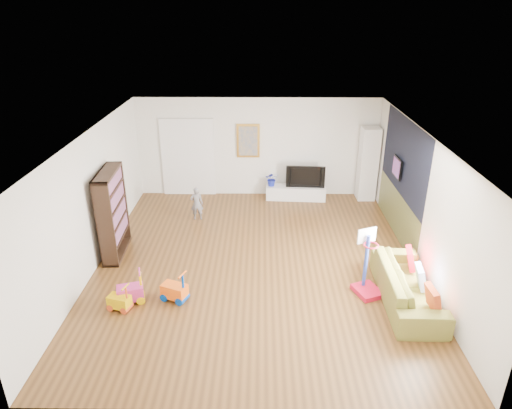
{
  "coord_description": "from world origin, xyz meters",
  "views": [
    {
      "loc": [
        0.1,
        -8.17,
        4.96
      ],
      "look_at": [
        0.0,
        0.4,
        1.15
      ],
      "focal_mm": 32.0,
      "sensor_mm": 36.0,
      "label": 1
    }
  ],
  "objects_px": {
    "media_console": "(296,193)",
    "sofa": "(408,285)",
    "bookshelf": "(112,213)",
    "basketball_hoop": "(371,264)"
  },
  "relations": [
    {
      "from": "media_console",
      "to": "basketball_hoop",
      "type": "relative_size",
      "value": 1.26
    },
    {
      "from": "media_console",
      "to": "sofa",
      "type": "bearing_deg",
      "value": -66.64
    },
    {
      "from": "bookshelf",
      "to": "sofa",
      "type": "height_order",
      "value": "bookshelf"
    },
    {
      "from": "bookshelf",
      "to": "sofa",
      "type": "xyz_separation_m",
      "value": [
        5.73,
        -1.68,
        -0.6
      ]
    },
    {
      "from": "media_console",
      "to": "bookshelf",
      "type": "relative_size",
      "value": 0.87
    },
    {
      "from": "media_console",
      "to": "sofa",
      "type": "relative_size",
      "value": 0.72
    },
    {
      "from": "media_console",
      "to": "sofa",
      "type": "distance_m",
      "value": 4.95
    },
    {
      "from": "basketball_hoop",
      "to": "media_console",
      "type": "bearing_deg",
      "value": 80.77
    },
    {
      "from": "bookshelf",
      "to": "media_console",
      "type": "bearing_deg",
      "value": 32.95
    },
    {
      "from": "sofa",
      "to": "bookshelf",
      "type": "bearing_deg",
      "value": 74.95
    }
  ]
}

